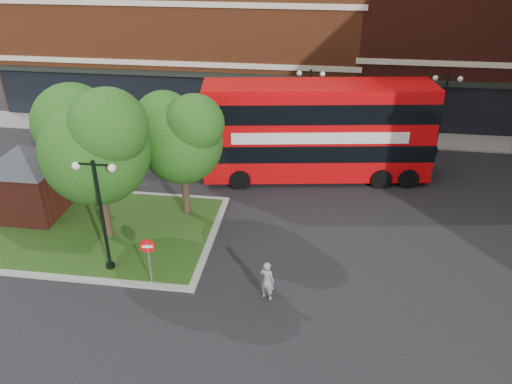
# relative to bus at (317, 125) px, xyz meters

# --- Properties ---
(ground) EXTENTS (120.00, 120.00, 0.00)m
(ground) POSITION_rel_bus_xyz_m (-2.60, -10.13, -3.09)
(ground) COLOR black
(ground) RESTS_ON ground
(pavement_far) EXTENTS (44.00, 3.00, 0.12)m
(pavement_far) POSITION_rel_bus_xyz_m (-2.60, 6.37, -3.03)
(pavement_far) COLOR slate
(pavement_far) RESTS_ON ground
(terrace_far_left) EXTENTS (26.00, 12.00, 14.00)m
(terrace_far_left) POSITION_rel_bus_xyz_m (-10.60, 13.87, 3.91)
(terrace_far_left) COLOR brown
(terrace_far_left) RESTS_ON ground
(traffic_island) EXTENTS (12.60, 7.60, 0.15)m
(traffic_island) POSITION_rel_bus_xyz_m (-10.60, -7.13, -3.03)
(traffic_island) COLOR gray
(traffic_island) RESTS_ON ground
(kiosk) EXTENTS (6.51, 6.51, 3.60)m
(kiosk) POSITION_rel_bus_xyz_m (-13.60, -6.13, -0.78)
(kiosk) COLOR #471911
(kiosk) RESTS_ON traffic_island
(tree_island_west) EXTENTS (5.40, 4.71, 7.21)m
(tree_island_west) POSITION_rel_bus_xyz_m (-9.19, -7.56, 1.70)
(tree_island_west) COLOR #2D2116
(tree_island_west) RESTS_ON ground
(tree_island_east) EXTENTS (4.46, 3.90, 6.29)m
(tree_island_east) POSITION_rel_bus_xyz_m (-6.18, -5.07, 1.15)
(tree_island_east) COLOR #2D2116
(tree_island_east) RESTS_ON ground
(lamp_island) EXTENTS (1.72, 0.36, 5.00)m
(lamp_island) POSITION_rel_bus_xyz_m (-8.10, -9.93, -0.27)
(lamp_island) COLOR black
(lamp_island) RESTS_ON ground
(lamp_far_left) EXTENTS (1.72, 0.36, 5.00)m
(lamp_far_left) POSITION_rel_bus_xyz_m (-0.60, 4.37, -0.27)
(lamp_far_left) COLOR black
(lamp_far_left) RESTS_ON ground
(lamp_far_right) EXTENTS (1.72, 0.36, 5.00)m
(lamp_far_right) POSITION_rel_bus_xyz_m (7.40, 4.37, -0.27)
(lamp_far_right) COLOR black
(lamp_far_right) RESTS_ON ground
(bus) EXTENTS (12.63, 4.62, 4.72)m
(bus) POSITION_rel_bus_xyz_m (0.00, 0.00, 0.00)
(bus) COLOR #C3070B
(bus) RESTS_ON ground
(woman) EXTENTS (0.71, 0.60, 1.64)m
(woman) POSITION_rel_bus_xyz_m (-1.46, -10.79, -2.27)
(woman) COLOR gray
(woman) RESTS_ON ground
(car_silver) EXTENTS (4.00, 1.69, 1.35)m
(car_silver) POSITION_rel_bus_xyz_m (-7.76, 5.87, -2.42)
(car_silver) COLOR #AEB0B6
(car_silver) RESTS_ON ground
(car_white) EXTENTS (4.48, 2.05, 1.42)m
(car_white) POSITION_rel_bus_xyz_m (3.66, 5.87, -2.38)
(car_white) COLOR silver
(car_white) RESTS_ON ground
(no_entry_sign) EXTENTS (0.59, 0.13, 2.15)m
(no_entry_sign) POSITION_rel_bus_xyz_m (-6.10, -10.63, -1.56)
(no_entry_sign) COLOR slate
(no_entry_sign) RESTS_ON ground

